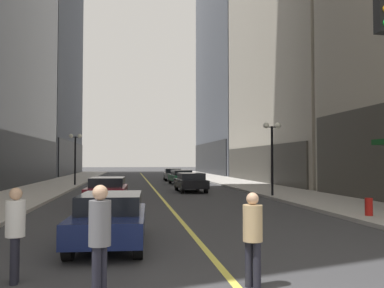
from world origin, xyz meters
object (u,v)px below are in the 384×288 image
object	(u,v)px
pedestrian_in_grey_suit	(100,234)
fire_hydrant_right	(369,209)
car_green	(181,177)
car_grey	(173,174)
car_maroon	(107,189)
street_lamp_right_mid	(272,142)
pedestrian_in_tan_trench	(253,232)
car_black	(191,182)
street_lamp_left_far	(75,148)
pedestrian_in_white_shirt	(15,227)
car_navy	(110,218)

from	to	relation	value
pedestrian_in_grey_suit	fire_hydrant_right	distance (m)	11.99
car_green	car_grey	xyz separation A→B (m)	(-0.04, 7.15, -0.00)
car_maroon	street_lamp_right_mid	xyz separation A→B (m)	(9.38, 1.74, 2.54)
pedestrian_in_grey_suit	pedestrian_in_tan_trench	distance (m)	2.59
car_black	fire_hydrant_right	distance (m)	15.11
pedestrian_in_grey_suit	pedestrian_in_tan_trench	world-z (taller)	pedestrian_in_grey_suit
car_maroon	fire_hydrant_right	world-z (taller)	car_maroon
pedestrian_in_grey_suit	street_lamp_right_mid	xyz separation A→B (m)	(8.69, 16.72, 2.20)
car_green	car_maroon	bearing A→B (deg)	-109.62
car_grey	car_green	bearing A→B (deg)	-89.65
street_lamp_left_far	fire_hydrant_right	world-z (taller)	street_lamp_left_far
pedestrian_in_tan_trench	fire_hydrant_right	xyz separation A→B (m)	(6.64, 7.25, -0.55)
street_lamp_left_far	fire_hydrant_right	xyz separation A→B (m)	(13.30, -21.54, -2.86)
pedestrian_in_tan_trench	fire_hydrant_right	bearing A→B (deg)	47.52
pedestrian_in_grey_suit	pedestrian_in_white_shirt	xyz separation A→B (m)	(-1.57, 1.28, -0.07)
car_green	pedestrian_in_tan_trench	xyz separation A→B (m)	(-2.53, -30.74, 0.23)
street_lamp_left_far	fire_hydrant_right	distance (m)	25.48
car_navy	pedestrian_in_white_shirt	bearing A→B (deg)	-116.59
car_maroon	pedestrian_in_white_shirt	bearing A→B (deg)	-93.67
pedestrian_in_white_shirt	street_lamp_left_far	size ratio (longest dim) A/B	0.38
car_navy	car_black	size ratio (longest dim) A/B	0.96
car_navy	pedestrian_in_white_shirt	world-z (taller)	pedestrian_in_white_shirt
car_black	street_lamp_right_mid	world-z (taller)	street_lamp_right_mid
pedestrian_in_tan_trench	car_maroon	bearing A→B (deg)	102.54
car_maroon	pedestrian_in_grey_suit	world-z (taller)	pedestrian_in_grey_suit
pedestrian_in_tan_trench	car_navy	bearing A→B (deg)	123.68
car_green	street_lamp_right_mid	xyz separation A→B (m)	(3.61, -14.44, 2.54)
pedestrian_in_white_shirt	street_lamp_right_mid	bearing A→B (deg)	56.40
pedestrian_in_grey_suit	street_lamp_left_far	distance (m)	29.59
car_grey	pedestrian_in_tan_trench	size ratio (longest dim) A/B	2.56
pedestrian_in_tan_trench	street_lamp_right_mid	distance (m)	17.57
pedestrian_in_grey_suit	pedestrian_in_tan_trench	bearing A→B (deg)	9.40
car_black	pedestrian_in_white_shirt	size ratio (longest dim) A/B	2.58
street_lamp_right_mid	fire_hydrant_right	xyz separation A→B (m)	(0.50, -9.05, -2.86)
car_maroon	car_green	size ratio (longest dim) A/B	0.96
fire_hydrant_right	car_navy	bearing A→B (deg)	-160.05
car_maroon	pedestrian_in_white_shirt	xyz separation A→B (m)	(-0.88, -13.70, 0.27)
pedestrian_in_grey_suit	street_lamp_left_far	world-z (taller)	street_lamp_left_far
pedestrian_in_white_shirt	street_lamp_left_far	bearing A→B (deg)	95.20
car_maroon	pedestrian_in_tan_trench	size ratio (longest dim) A/B	2.72
pedestrian_in_white_shirt	car_black	bearing A→B (deg)	73.37
pedestrian_in_white_shirt	street_lamp_left_far	world-z (taller)	street_lamp_left_far
car_navy	pedestrian_in_grey_suit	xyz separation A→B (m)	(0.04, -4.32, 0.34)
pedestrian_in_grey_suit	fire_hydrant_right	xyz separation A→B (m)	(9.19, 7.67, -0.66)
car_green	street_lamp_left_far	world-z (taller)	street_lamp_left_far
street_lamp_left_far	car_navy	bearing A→B (deg)	-80.73
car_maroon	street_lamp_left_far	xyz separation A→B (m)	(-3.42, 14.23, 2.54)
car_grey	street_lamp_left_far	xyz separation A→B (m)	(-9.14, -9.09, 2.54)
car_navy	pedestrian_in_white_shirt	size ratio (longest dim) A/B	2.48
car_navy	pedestrian_in_white_shirt	xyz separation A→B (m)	(-1.52, -3.04, 0.27)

